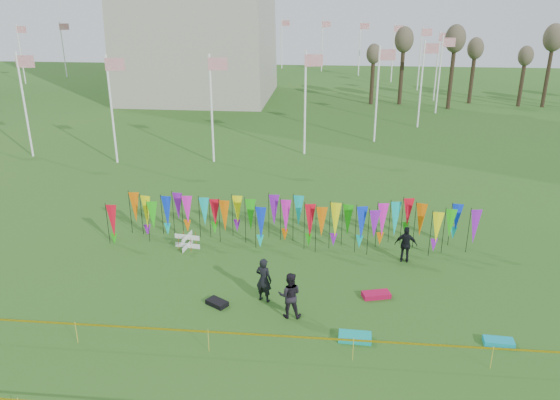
# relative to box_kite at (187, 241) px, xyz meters

# --- Properties ---
(ground) EXTENTS (160.00, 160.00, 0.00)m
(ground) POSITION_rel_box_kite_xyz_m (4.89, -6.04, -0.38)
(ground) COLOR #245618
(ground) RESTS_ON ground
(flagpole_ring) EXTENTS (57.40, 56.16, 8.00)m
(flagpole_ring) POSITION_rel_box_kite_xyz_m (-9.11, 41.96, 3.62)
(flagpole_ring) COLOR white
(flagpole_ring) RESTS_ON ground
(banner_row) EXTENTS (18.64, 0.64, 2.37)m
(banner_row) POSITION_rel_box_kite_xyz_m (5.17, 0.94, 1.11)
(banner_row) COLOR black
(banner_row) RESTS_ON ground
(caution_tape_near) EXTENTS (26.00, 0.02, 0.90)m
(caution_tape_near) POSITION_rel_box_kite_xyz_m (4.67, -8.21, 0.40)
(caution_tape_near) COLOR #E1C204
(caution_tape_near) RESTS_ON ground
(box_kite) EXTENTS (0.68, 0.68, 0.75)m
(box_kite) POSITION_rel_box_kite_xyz_m (0.00, 0.00, 0.00)
(box_kite) COLOR red
(box_kite) RESTS_ON ground
(person_left) EXTENTS (0.85, 0.74, 1.96)m
(person_left) POSITION_rel_box_kite_xyz_m (4.47, -4.58, 0.60)
(person_left) COLOR black
(person_left) RESTS_ON ground
(person_mid) EXTENTS (0.95, 0.60, 1.92)m
(person_mid) POSITION_rel_box_kite_xyz_m (5.64, -5.66, 0.58)
(person_mid) COLOR black
(person_mid) RESTS_ON ground
(person_right) EXTENTS (1.13, 0.74, 1.79)m
(person_right) POSITION_rel_box_kite_xyz_m (10.76, -0.40, 0.52)
(person_right) COLOR black
(person_right) RESTS_ON ground
(kite_bag_turquoise) EXTENTS (1.23, 0.65, 0.24)m
(kite_bag_turquoise) POSITION_rel_box_kite_xyz_m (8.20, -7.02, -0.25)
(kite_bag_turquoise) COLOR #0BB0A4
(kite_bag_turquoise) RESTS_ON ground
(kite_bag_red) EXTENTS (1.27, 0.83, 0.21)m
(kite_bag_red) POSITION_rel_box_kite_xyz_m (9.19, -3.85, -0.27)
(kite_bag_red) COLOR #B40C3B
(kite_bag_red) RESTS_ON ground
(kite_bag_black) EXTENTS (1.02, 0.91, 0.20)m
(kite_bag_black) POSITION_rel_box_kite_xyz_m (2.58, -5.13, -0.27)
(kite_bag_black) COLOR black
(kite_bag_black) RESTS_ON ground
(kite_bag_teal) EXTENTS (1.10, 0.58, 0.21)m
(kite_bag_teal) POSITION_rel_box_kite_xyz_m (13.45, -6.77, -0.27)
(kite_bag_teal) COLOR #0C9FB2
(kite_bag_teal) RESTS_ON ground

